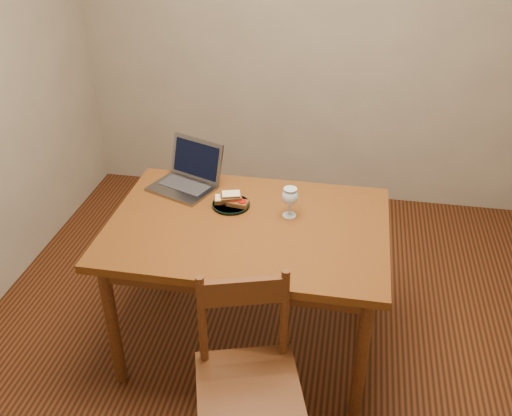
% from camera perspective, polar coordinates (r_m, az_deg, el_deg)
% --- Properties ---
extents(floor, '(3.20, 3.20, 0.02)m').
position_cam_1_polar(floor, '(3.15, 1.43, -12.92)').
color(floor, black).
rests_on(floor, ground).
extents(back_wall, '(3.20, 0.02, 2.60)m').
position_cam_1_polar(back_wall, '(3.95, 5.61, 18.35)').
color(back_wall, gray).
rests_on(back_wall, floor).
extents(table, '(1.30, 0.90, 0.74)m').
position_cam_1_polar(table, '(2.71, -0.82, -3.09)').
color(table, '#4C290C').
rests_on(table, floor).
extents(chair, '(0.50, 0.49, 0.43)m').
position_cam_1_polar(chair, '(2.33, -0.86, -16.13)').
color(chair, '#3A1F0C').
rests_on(chair, floor).
extents(plate, '(0.19, 0.19, 0.02)m').
position_cam_1_polar(plate, '(2.79, -2.50, 0.32)').
color(plate, black).
rests_on(plate, table).
extents(sandwich_cheese, '(0.11, 0.08, 0.03)m').
position_cam_1_polar(sandwich_cheese, '(2.79, -3.10, 0.89)').
color(sandwich_cheese, '#381E0C').
rests_on(sandwich_cheese, plate).
extents(sandwich_tomato, '(0.11, 0.07, 0.03)m').
position_cam_1_polar(sandwich_tomato, '(2.76, -1.84, 0.58)').
color(sandwich_tomato, '#381E0C').
rests_on(sandwich_tomato, plate).
extents(sandwich_top, '(0.11, 0.09, 0.03)m').
position_cam_1_polar(sandwich_top, '(2.77, -2.51, 1.16)').
color(sandwich_top, '#381E0C').
rests_on(sandwich_top, plate).
extents(milk_glass, '(0.08, 0.08, 0.15)m').
position_cam_1_polar(milk_glass, '(2.68, 3.40, 0.58)').
color(milk_glass, white).
rests_on(milk_glass, table).
extents(laptop, '(0.39, 0.38, 0.22)m').
position_cam_1_polar(laptop, '(2.97, -6.76, 3.36)').
color(laptop, slate).
rests_on(laptop, table).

